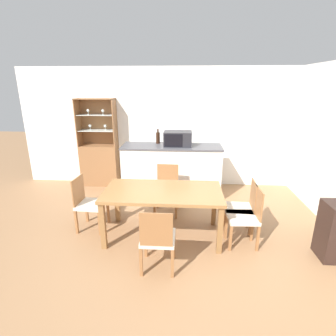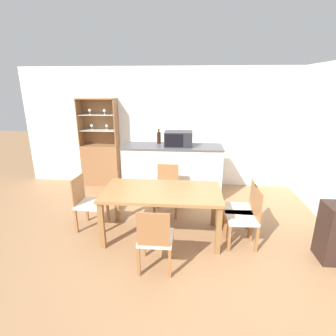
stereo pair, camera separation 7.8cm
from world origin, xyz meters
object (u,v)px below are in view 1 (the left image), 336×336
Objects in this scene: dining_chair_head_near at (158,239)px; dining_chair_side_left_far at (89,203)px; dining_table at (163,196)px; dining_chair_side_right_near at (245,216)px; dining_chair_side_right_far at (242,208)px; dining_chair_head_far at (167,190)px; microwave at (178,139)px; wine_bottle at (158,138)px; display_cabinet at (100,159)px.

dining_chair_side_left_far is (-1.17, 0.90, 0.00)m from dining_chair_head_near.
dining_table is 1.20m from dining_chair_side_right_near.
dining_chair_side_right_far and dining_chair_side_left_far have the same top height.
dining_chair_side_left_far is (-1.17, 0.14, -0.22)m from dining_table.
dining_table is 1.20m from dining_chair_side_right_far.
dining_chair_head_near is 1.00× the size of dining_chair_head_far.
dining_chair_side_right_near is at bearing -177.03° from dining_chair_side_right_far.
dining_chair_head_near is 1.00× the size of dining_chair_side_right_near.
dining_chair_side_right_near is (1.17, -0.13, -0.22)m from dining_table.
dining_chair_side_right_far is at bearing -53.75° from microwave.
wine_bottle is (-0.24, 2.46, 0.74)m from dining_chair_head_near.
display_cabinet is at bearing 119.65° from dining_chair_head_near.
dining_chair_head_far is 1.21m from wine_bottle.
dining_table is 5.77× the size of wine_bottle.
display_cabinet is 2.60m from dining_table.
microwave is (-1.01, 1.38, 0.76)m from dining_chair_side_right_far.
dining_chair_side_right_near is at bearing -52.29° from wine_bottle.
dining_chair_head_far is (1.60, -1.28, -0.16)m from display_cabinet.
microwave is 1.81× the size of wine_bottle.
dining_table is (1.60, -2.05, 0.06)m from display_cabinet.
dining_table is 0.80m from dining_chair_head_far.
dining_chair_side_left_far is at bearing 92.84° from dining_chair_side_right_far.
dining_chair_head_near is at bearing 92.50° from dining_chair_head_far.
display_cabinet is at bearing -163.78° from dining_chair_side_left_far.
microwave is at bearing 29.05° from dining_chair_side_right_near.
dining_chair_head_far and dining_chair_side_left_far have the same top height.
dining_chair_head_near is 2.58m from wine_bottle.
microwave is (0.16, 2.27, 0.76)m from dining_chair_head_near.
wine_bottle is at bearing 95.69° from dining_chair_head_near.
dining_table is at bearing 81.02° from dining_chair_side_right_near.
wine_bottle is (-0.24, 0.93, 0.74)m from dining_chair_head_far.
dining_chair_head_far is 1.00× the size of dining_chair_side_right_near.
dining_chair_head_far is at bearing -102.15° from microwave.
microwave is (0.16, 0.74, 0.76)m from dining_chair_head_far.
wine_bottle reaches higher than dining_table.
display_cabinet is at bearing 58.27° from dining_chair_side_right_far.
display_cabinet is 1.51m from wine_bottle.
display_cabinet is 2.26× the size of dining_chair_side_right_near.
dining_table is at bearing 90.08° from dining_chair_head_near.
dining_chair_side_right_near is 2.43m from wine_bottle.
microwave reaches higher than dining_chair_head_far.
microwave reaches higher than dining_table.
display_cabinet is 2.05m from dining_chair_head_far.
dining_chair_head_near is (-0.00, -0.77, -0.22)m from dining_table.
dining_chair_head_near is 1.33m from dining_chair_side_right_near.
dining_chair_head_far and dining_chair_side_right_near have the same top height.
dining_chair_side_right_far and dining_chair_side_right_near have the same top height.
dining_chair_side_right_far is at bearing 6.40° from dining_table.
dining_chair_side_right_near is 1.59× the size of microwave.
display_cabinet is 3.37m from dining_chair_side_right_far.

